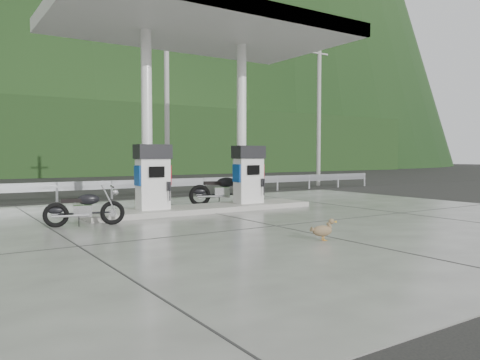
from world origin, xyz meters
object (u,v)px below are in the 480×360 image
gas_pump_left (153,177)px  gas_pump_right (249,174)px  duck (322,231)px  motorcycle_left (85,209)px  motorcycle_right (223,190)px

gas_pump_left → gas_pump_right: 3.20m
gas_pump_left → duck: (1.22, -5.46, -0.87)m
gas_pump_right → motorcycle_left: (-5.34, -1.03, -0.65)m
motorcycle_right → duck: bearing=-86.0°
motorcycle_left → duck: 5.56m
motorcycle_left → gas_pump_right: bearing=23.2°
gas_pump_left → motorcycle_right: bearing=19.7°
gas_pump_left → motorcycle_right: 3.12m
gas_pump_right → motorcycle_right: size_ratio=0.85×
motorcycle_right → duck: 6.71m
gas_pump_left → motorcycle_left: 2.46m
gas_pump_right → gas_pump_left: bearing=180.0°
gas_pump_right → motorcycle_left: bearing=-169.1°
gas_pump_right → motorcycle_left: size_ratio=1.05×
gas_pump_left → motorcycle_right: size_ratio=0.85×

